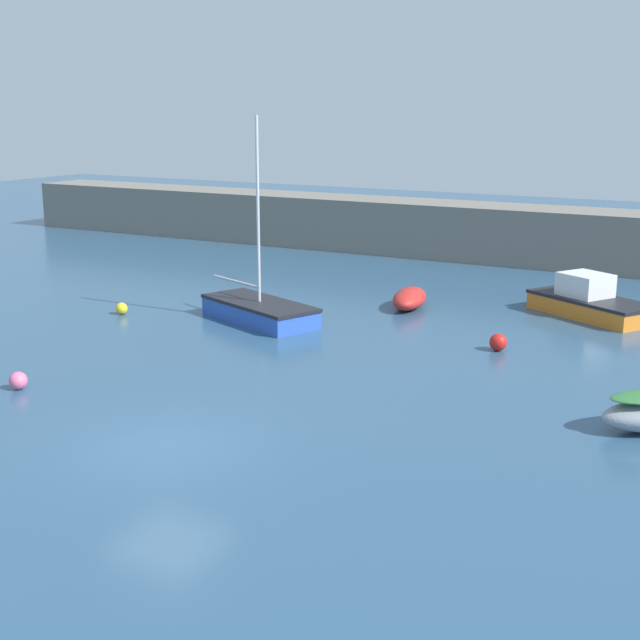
# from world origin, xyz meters

# --- Properties ---
(ground_plane) EXTENTS (120.00, 120.00, 0.20)m
(ground_plane) POSITION_xyz_m (0.00, 0.00, -0.10)
(ground_plane) COLOR #2D5170
(harbor_breakwater) EXTENTS (61.36, 3.41, 2.74)m
(harbor_breakwater) POSITION_xyz_m (0.00, 27.83, 1.37)
(harbor_breakwater) COLOR slate
(harbor_breakwater) RESTS_ON ground_plane
(rowboat_white_midwater) EXTENTS (1.73, 2.91, 0.77)m
(rowboat_white_midwater) POSITION_xyz_m (-0.82, 15.82, 0.38)
(rowboat_white_midwater) COLOR red
(rowboat_white_midwater) RESTS_ON ground_plane
(motorboat_grey_hull) EXTENTS (5.09, 4.05, 1.56)m
(motorboat_grey_hull) POSITION_xyz_m (5.51, 17.82, 0.55)
(motorboat_grey_hull) COLOR orange
(motorboat_grey_hull) RESTS_ON ground_plane
(sailboat_tall_mast) EXTENTS (5.31, 3.54, 7.27)m
(sailboat_tall_mast) POSITION_xyz_m (-4.68, 11.20, 0.42)
(sailboat_tall_mast) COLOR #2D56B7
(sailboat_tall_mast) RESTS_ON ground_plane
(mooring_buoy_yellow) EXTENTS (0.44, 0.44, 0.44)m
(mooring_buoy_yellow) POSITION_xyz_m (-9.79, 9.65, 0.22)
(mooring_buoy_yellow) COLOR yellow
(mooring_buoy_yellow) RESTS_ON ground_plane
(mooring_buoy_red) EXTENTS (0.56, 0.56, 0.56)m
(mooring_buoy_red) POSITION_xyz_m (4.07, 11.59, 0.28)
(mooring_buoy_red) COLOR red
(mooring_buoy_red) RESTS_ON ground_plane
(mooring_buoy_pink) EXTENTS (0.50, 0.50, 0.50)m
(mooring_buoy_pink) POSITION_xyz_m (-6.22, 1.37, 0.25)
(mooring_buoy_pink) COLOR #EA668C
(mooring_buoy_pink) RESTS_ON ground_plane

